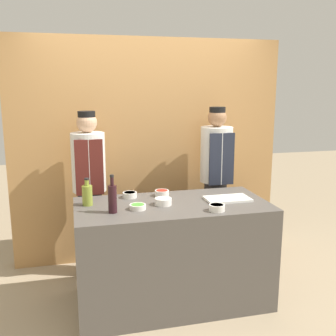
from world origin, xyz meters
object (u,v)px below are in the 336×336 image
Objects in this scene: sauce_bowl_orange at (130,195)px; chef_left at (90,188)px; sauce_bowl_red at (162,193)px; bottle_wine at (112,198)px; chef_right at (216,179)px; sauce_bowl_purple at (163,201)px; bottle_oil at (87,195)px; cutting_board at (228,199)px; sauce_bowl_white at (217,207)px; sauce_bowl_green at (138,207)px.

chef_left is at bearing 126.67° from sauce_bowl_orange.
sauce_bowl_red is at bearing -4.22° from sauce_bowl_orange.
bottle_wine is 0.18× the size of chef_right.
sauce_bowl_purple is 0.38m from sauce_bowl_orange.
chef_left is (0.04, 0.60, -0.09)m from bottle_oil.
sauce_bowl_purple is at bearing -179.19° from cutting_board.
bottle_oil is at bearing 157.95° from sauce_bowl_white.
chef_right is at bearing 39.60° from sauce_bowl_green.
bottle_oil is (-1.01, 0.41, 0.06)m from sauce_bowl_white.
sauce_bowl_white is 1.40m from chef_left.
bottle_oil reaches higher than sauce_bowl_purple.
sauce_bowl_orange is at bearing -53.33° from chef_left.
sauce_bowl_purple reaches higher than sauce_bowl_green.
bottle_wine reaches higher than sauce_bowl_purple.
chef_left reaches higher than sauce_bowl_green.
cutting_board is 1.38m from chef_left.
cutting_board is (0.54, -0.26, -0.02)m from sauce_bowl_red.
sauce_bowl_red is 0.08× the size of chef_right.
chef_right is at bearing 77.40° from cutting_board.
bottle_oil is at bearing -156.41° from chef_right.
bottle_oil reaches higher than sauce_bowl_white.
sauce_bowl_purple is 1.12× the size of sauce_bowl_white.
cutting_board is at bearing 53.30° from sauce_bowl_white.
bottle_wine is at bearing -173.53° from cutting_board.
chef_left is (-1.17, 0.74, -0.01)m from cutting_board.
sauce_bowl_orange is (-0.29, 0.02, -0.00)m from sauce_bowl_red.
bottle_wine is (-0.82, 0.16, 0.09)m from sauce_bowl_white.
sauce_bowl_red reaches higher than sauce_bowl_green.
bottle_wine is (-1.03, -0.12, 0.11)m from cutting_board.
sauce_bowl_green is at bearing 10.84° from bottle_wine.
bottle_wine is at bearing -115.98° from sauce_bowl_orange.
cutting_board is at bearing -6.35° from bottle_oil.
sauce_bowl_red is 0.42× the size of bottle_wine.
bottle_oil is 0.14× the size of chef_left.
sauce_bowl_white is 0.34m from cutting_board.
sauce_bowl_purple is 0.24m from sauce_bowl_green.
sauce_bowl_green reaches higher than cutting_board.
sauce_bowl_white is 0.33× the size of cutting_board.
chef_left is at bearing 99.56° from bottle_wine.
bottle_oil is (-0.39, 0.21, 0.07)m from sauce_bowl_green.
sauce_bowl_orange is at bearing 161.24° from cutting_board.
sauce_bowl_purple is 0.47m from sauce_bowl_white.
cutting_board is 1.67× the size of bottle_oil.
bottle_wine is at bearing -166.14° from sauce_bowl_purple.
sauce_bowl_white is 0.08× the size of chef_right.
sauce_bowl_red is at bearing -36.98° from chef_left.
sauce_bowl_purple is 0.46m from bottle_wine.
chef_left is (-0.97, 1.01, -0.03)m from sauce_bowl_white.
chef_right is (1.19, 0.85, -0.11)m from bottle_wine.
sauce_bowl_orange is (-0.63, 0.56, -0.00)m from sauce_bowl_white.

